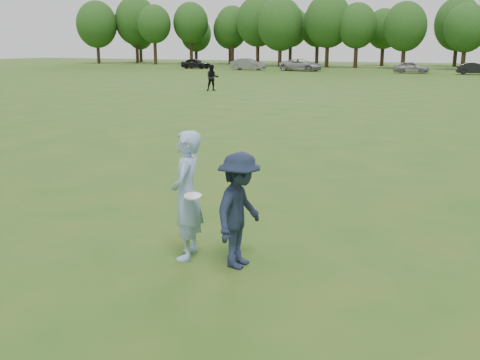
{
  "coord_description": "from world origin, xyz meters",
  "views": [
    {
      "loc": [
        3.74,
        -7.42,
        3.34
      ],
      "look_at": [
        -0.16,
        0.92,
        1.1
      ],
      "focal_mm": 42.0,
      "sensor_mm": 36.0,
      "label": 1
    }
  ],
  "objects": [
    {
      "name": "car_e",
      "position": [
        -6.34,
        60.72,
        0.68
      ],
      "size": [
        4.17,
        2.06,
        1.37
      ],
      "primitive_type": "imported",
      "rotation": [
        0.0,
        0.0,
        1.69
      ],
      "color": "gray",
      "rests_on": "ground"
    },
    {
      "name": "ground",
      "position": [
        0.0,
        0.0,
        0.0
      ],
      "size": [
        200.0,
        200.0,
        0.0
      ],
      "primitive_type": "plane",
      "color": "#265718",
      "rests_on": "ground"
    },
    {
      "name": "player_far_a",
      "position": [
        -15.61,
        29.12,
        0.94
      ],
      "size": [
        1.16,
        1.09,
        1.89
      ],
      "primitive_type": "imported",
      "rotation": [
        0.0,
        0.0,
        0.56
      ],
      "color": "black",
      "rests_on": "ground"
    },
    {
      "name": "car_f",
      "position": [
        0.48,
        60.9,
        0.65
      ],
      "size": [
        4.09,
        1.88,
        1.3
      ],
      "primitive_type": "imported",
      "rotation": [
        0.0,
        0.0,
        1.7
      ],
      "color": "black",
      "rests_on": "ground"
    },
    {
      "name": "car_c",
      "position": [
        -19.75,
        60.79,
        0.74
      ],
      "size": [
        5.59,
        3.04,
        1.49
      ],
      "primitive_type": "imported",
      "rotation": [
        0.0,
        0.0,
        1.46
      ],
      "color": "#9A999E",
      "rests_on": "ground"
    },
    {
      "name": "car_a",
      "position": [
        -35.14,
        61.17,
        0.7
      ],
      "size": [
        4.16,
        1.83,
        1.39
      ],
      "primitive_type": "imported",
      "rotation": [
        0.0,
        0.0,
        1.53
      ],
      "color": "black",
      "rests_on": "ground"
    },
    {
      "name": "thrower",
      "position": [
        -0.62,
        -0.09,
        1.02
      ],
      "size": [
        0.69,
        0.86,
        2.05
      ],
      "primitive_type": "imported",
      "rotation": [
        0.0,
        0.0,
        -1.28
      ],
      "color": "#93B5E3",
      "rests_on": "ground"
    },
    {
      "name": "defender",
      "position": [
        0.29,
        -0.07,
        0.89
      ],
      "size": [
        0.68,
        1.17,
        1.78
      ],
      "primitive_type": "imported",
      "rotation": [
        0.0,
        0.0,
        1.55
      ],
      "color": "#192237",
      "rests_on": "ground"
    },
    {
      "name": "disc_in_play",
      "position": [
        -0.38,
        -0.3,
        1.1
      ],
      "size": [
        0.27,
        0.28,
        0.08
      ],
      "color": "white",
      "rests_on": "ground"
    },
    {
      "name": "car_b",
      "position": [
        -26.96,
        60.47,
        0.75
      ],
      "size": [
        4.61,
        1.76,
        1.5
      ],
      "primitive_type": "imported",
      "rotation": [
        0.0,
        0.0,
        1.61
      ],
      "color": "slate",
      "rests_on": "ground"
    }
  ]
}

